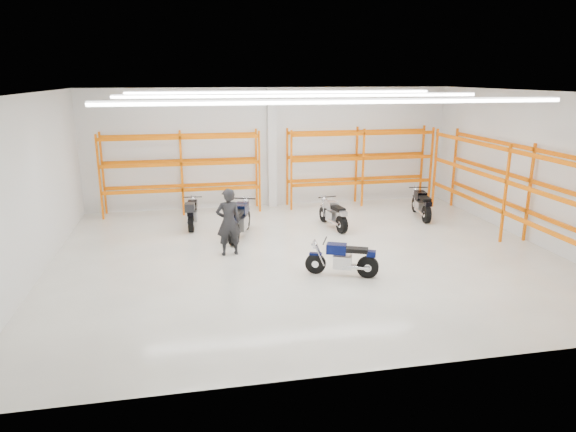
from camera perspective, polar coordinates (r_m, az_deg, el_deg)
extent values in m
plane|color=beige|center=(14.60, 2.09, -4.35)|extent=(14.00, 14.00, 0.00)
cube|color=white|center=(19.81, -1.88, 7.59)|extent=(14.00, 0.02, 4.50)
cube|color=white|center=(8.47, 11.64, -3.32)|extent=(14.00, 0.02, 4.50)
cube|color=white|center=(14.15, -26.63, 2.84)|extent=(0.02, 12.00, 4.50)
cube|color=white|center=(17.03, 25.83, 4.80)|extent=(0.02, 12.00, 4.50)
cube|color=white|center=(13.76, 2.27, 13.59)|extent=(14.00, 12.00, 0.02)
cube|color=white|center=(10.87, 6.05, 12.54)|extent=(10.00, 0.22, 0.10)
cube|color=white|center=(14.25, 1.79, 13.25)|extent=(10.00, 0.22, 0.10)
cube|color=white|center=(17.18, -0.53, 13.61)|extent=(10.00, 0.22, 0.10)
cylinder|color=black|center=(13.20, 3.07, -5.30)|extent=(0.53, 0.31, 0.53)
cylinder|color=black|center=(13.08, 8.85, -5.63)|extent=(0.57, 0.36, 0.55)
cylinder|color=silver|center=(13.20, 3.07, -5.30)|extent=(0.21, 0.18, 0.18)
cylinder|color=silver|center=(13.08, 8.85, -5.63)|extent=(0.25, 0.24, 0.19)
cube|color=#070E3D|center=(13.11, 3.09, -4.22)|extent=(0.34, 0.25, 0.05)
cube|color=#B7B7BC|center=(13.09, 6.08, -5.06)|extent=(0.55, 0.47, 0.34)
cube|color=#A5A5AA|center=(13.09, 7.53, -5.52)|extent=(0.61, 0.34, 0.07)
cube|color=#070E3D|center=(12.99, 5.42, -3.63)|extent=(0.57, 0.47, 0.25)
cube|color=black|center=(12.95, 7.60, -3.76)|extent=(0.64, 0.47, 0.11)
cube|color=#070E3D|center=(12.95, 9.23, -4.15)|extent=(0.29, 0.27, 0.14)
cylinder|color=black|center=(12.96, 4.12, -2.74)|extent=(0.27, 0.58, 0.03)
sphere|color=silver|center=(13.04, 2.95, -3.26)|extent=(0.17, 0.17, 0.17)
cylinder|color=silver|center=(12.96, 7.64, -5.75)|extent=(0.64, 0.33, 0.08)
cylinder|color=black|center=(18.21, -10.39, 0.28)|extent=(0.16, 0.54, 0.54)
cylinder|color=black|center=(16.92, -10.72, -0.86)|extent=(0.21, 0.57, 0.55)
cylinder|color=silver|center=(18.21, -10.39, 0.28)|extent=(0.14, 0.19, 0.18)
cylinder|color=silver|center=(16.92, -10.72, -0.86)|extent=(0.20, 0.21, 0.20)
cube|color=black|center=(18.14, -10.43, 1.10)|extent=(0.16, 0.33, 0.05)
cube|color=#B7B7BC|center=(17.51, -10.57, 0.04)|extent=(0.36, 0.49, 0.34)
cube|color=#A5A5AA|center=(17.21, -10.64, -0.55)|extent=(0.17, 0.63, 0.07)
cube|color=black|center=(17.58, -10.58, 1.24)|extent=(0.35, 0.53, 0.25)
cube|color=black|center=(17.10, -10.71, 0.83)|extent=(0.32, 0.61, 0.11)
cube|color=black|center=(16.76, -10.80, 0.28)|extent=(0.22, 0.25, 0.14)
cylinder|color=black|center=(17.83, -10.54, 2.09)|extent=(0.63, 0.09, 0.03)
sphere|color=silver|center=(18.12, -10.46, 1.84)|extent=(0.17, 0.17, 0.17)
cylinder|color=silver|center=(17.19, -11.12, -0.59)|extent=(0.14, 0.67, 0.08)
cube|color=black|center=(16.59, -10.86, 0.96)|extent=(0.33, 0.37, 0.27)
cylinder|color=black|center=(16.96, -4.67, -0.41)|extent=(0.34, 0.66, 0.66)
cylinder|color=black|center=(15.43, -6.02, -2.01)|extent=(0.41, 0.71, 0.68)
cylinder|color=silver|center=(16.96, -4.67, -0.41)|extent=(0.22, 0.26, 0.22)
cylinder|color=silver|center=(15.43, -6.02, -2.01)|extent=(0.29, 0.30, 0.24)
cube|color=#0C163D|center=(16.88, -4.69, 0.66)|extent=(0.29, 0.43, 0.07)
cube|color=#B7B7BC|center=(16.13, -5.35, -0.77)|extent=(0.56, 0.67, 0.42)
cube|color=#A5A5AA|center=(15.77, -5.69, -1.57)|extent=(0.38, 0.77, 0.09)
cube|color=#0C163D|center=(16.20, -5.22, 0.83)|extent=(0.56, 0.70, 0.31)
cube|color=black|center=(15.63, -5.74, 0.27)|extent=(0.55, 0.79, 0.13)
cube|color=#0C163D|center=(15.22, -6.15, -0.49)|extent=(0.32, 0.35, 0.18)
cylinder|color=black|center=(16.50, -4.95, 1.96)|extent=(0.74, 0.29, 0.04)
sphere|color=silver|center=(16.85, -4.68, 1.64)|extent=(0.21, 0.21, 0.21)
cylinder|color=silver|center=(15.77, -6.35, -1.59)|extent=(0.37, 0.81, 0.10)
cylinder|color=black|center=(17.82, 4.00, 0.21)|extent=(0.20, 0.57, 0.56)
cylinder|color=black|center=(16.61, 6.00, -0.93)|extent=(0.26, 0.59, 0.57)
cylinder|color=silver|center=(17.82, 4.00, 0.21)|extent=(0.16, 0.20, 0.19)
cylinder|color=silver|center=(16.61, 6.00, -0.93)|extent=(0.22, 0.23, 0.20)
cube|color=#9D9CA2|center=(17.75, 4.02, 1.07)|extent=(0.19, 0.35, 0.06)
cube|color=#B7B7BC|center=(17.16, 5.01, -0.02)|extent=(0.41, 0.53, 0.35)
cube|color=#A5A5AA|center=(16.88, 5.52, -0.62)|extent=(0.22, 0.66, 0.07)
cube|color=#9D9CA2|center=(17.22, 4.80, 1.25)|extent=(0.40, 0.56, 0.26)
cube|color=black|center=(16.77, 5.56, 0.84)|extent=(0.37, 0.65, 0.11)
cube|color=#9D9CA2|center=(16.45, 6.15, 0.27)|extent=(0.24, 0.27, 0.15)
cylinder|color=black|center=(17.45, 4.37, 2.13)|extent=(0.65, 0.14, 0.03)
sphere|color=silver|center=(17.73, 3.99, 1.86)|extent=(0.18, 0.18, 0.18)
cylinder|color=silver|center=(16.79, 5.12, -0.70)|extent=(0.20, 0.70, 0.08)
cylinder|color=black|center=(19.66, 13.96, 1.26)|extent=(0.21, 0.60, 0.58)
cylinder|color=black|center=(18.30, 15.15, 0.18)|extent=(0.27, 0.62, 0.60)
cylinder|color=silver|center=(19.66, 13.96, 1.26)|extent=(0.17, 0.22, 0.19)
cylinder|color=silver|center=(18.30, 15.15, 0.18)|extent=(0.23, 0.24, 0.21)
cube|color=black|center=(19.59, 14.01, 2.09)|extent=(0.20, 0.37, 0.06)
cube|color=#B7B7BC|center=(18.92, 14.58, 1.05)|extent=(0.43, 0.56, 0.37)
cube|color=#A5A5AA|center=(18.60, 14.86, 0.48)|extent=(0.23, 0.69, 0.08)
cube|color=black|center=(19.00, 14.51, 2.26)|extent=(0.42, 0.59, 0.27)
cube|color=black|center=(18.49, 14.96, 1.88)|extent=(0.40, 0.68, 0.12)
cube|color=black|center=(18.13, 15.30, 1.34)|extent=(0.25, 0.29, 0.16)
cylinder|color=black|center=(19.27, 14.29, 3.10)|extent=(0.68, 0.15, 0.04)
sphere|color=silver|center=(19.58, 14.03, 2.84)|extent=(0.19, 0.19, 0.19)
cylinder|color=silver|center=(18.52, 14.44, 0.44)|extent=(0.21, 0.73, 0.09)
imported|color=black|center=(14.45, -6.63, -0.66)|extent=(0.75, 0.54, 1.92)
cube|color=white|center=(19.64, -1.80, 7.52)|extent=(0.32, 0.32, 4.50)
cube|color=#FF6D04|center=(19.78, -19.87, 4.47)|extent=(0.07, 0.07, 3.00)
cube|color=#FF6D04|center=(19.00, -20.20, 4.02)|extent=(0.07, 0.07, 3.00)
cube|color=#FF6D04|center=(19.55, -11.72, 4.94)|extent=(0.07, 0.07, 3.00)
cube|color=#FF6D04|center=(18.76, -11.72, 4.52)|extent=(0.07, 0.07, 3.00)
cube|color=#FF6D04|center=(19.72, -3.53, 5.32)|extent=(0.07, 0.07, 3.00)
cube|color=#FF6D04|center=(18.94, -3.20, 4.91)|extent=(0.07, 0.07, 3.00)
cube|color=#FF6D04|center=(19.66, -11.63, 3.33)|extent=(5.60, 0.07, 0.12)
cube|color=#FF6D04|center=(18.87, -11.63, 2.84)|extent=(5.60, 0.07, 0.12)
cube|color=#FF6D04|center=(19.49, -11.78, 6.03)|extent=(5.60, 0.07, 0.12)
cube|color=#FF6D04|center=(18.70, -11.78, 5.65)|extent=(5.60, 0.07, 0.12)
cube|color=#FF6D04|center=(19.36, -11.93, 8.77)|extent=(5.60, 0.07, 0.12)
cube|color=#FF6D04|center=(18.57, -11.94, 8.50)|extent=(5.60, 0.07, 0.12)
cube|color=#FF6D04|center=(19.92, -0.10, 5.45)|extent=(0.07, 0.07, 3.00)
cube|color=#FF6D04|center=(19.14, 0.37, 5.05)|extent=(0.07, 0.07, 3.00)
cube|color=#FF6D04|center=(20.64, 7.59, 5.66)|extent=(0.07, 0.07, 3.00)
cube|color=#FF6D04|center=(19.89, 8.33, 5.28)|extent=(0.07, 0.07, 3.00)
cube|color=#FF6D04|center=(21.70, 14.65, 5.77)|extent=(0.07, 0.07, 3.00)
cube|color=#FF6D04|center=(20.99, 15.59, 5.40)|extent=(0.07, 0.07, 3.00)
cube|color=#FF6D04|center=(20.74, 7.54, 4.13)|extent=(5.60, 0.07, 0.12)
cube|color=#FF6D04|center=(20.00, 8.27, 3.69)|extent=(5.60, 0.07, 0.12)
cube|color=#FF6D04|center=(20.58, 7.63, 6.69)|extent=(5.60, 0.07, 0.12)
cube|color=#FF6D04|center=(19.83, 8.37, 6.34)|extent=(5.60, 0.07, 0.12)
cube|color=#FF6D04|center=(20.46, 7.72, 9.29)|extent=(5.60, 0.07, 0.12)
cube|color=#FF6D04|center=(19.71, 8.48, 9.04)|extent=(5.60, 0.07, 0.12)
cube|color=#FF6D04|center=(17.09, 25.22, 2.33)|extent=(0.07, 0.07, 3.00)
cube|color=#FF6D04|center=(16.63, 22.99, 2.25)|extent=(0.07, 0.07, 3.00)
cube|color=#FF6D04|center=(20.80, 17.98, 5.13)|extent=(0.07, 0.07, 3.00)
cube|color=#FF6D04|center=(20.43, 16.01, 5.11)|extent=(0.07, 0.07, 3.00)
cube|color=#FF6D04|center=(17.21, 25.01, 0.51)|extent=(0.07, 9.00, 0.12)
cube|color=#FF6D04|center=(16.76, 22.79, 0.38)|extent=(0.07, 9.00, 0.12)
cube|color=#FF6D04|center=(17.02, 25.36, 3.56)|extent=(0.07, 9.00, 0.12)
cube|color=#FF6D04|center=(16.56, 23.13, 3.52)|extent=(0.07, 9.00, 0.12)
cube|color=#FF6D04|center=(16.88, 25.72, 6.67)|extent=(0.07, 9.00, 0.12)
cube|color=#FF6D04|center=(16.42, 23.47, 6.72)|extent=(0.07, 9.00, 0.12)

